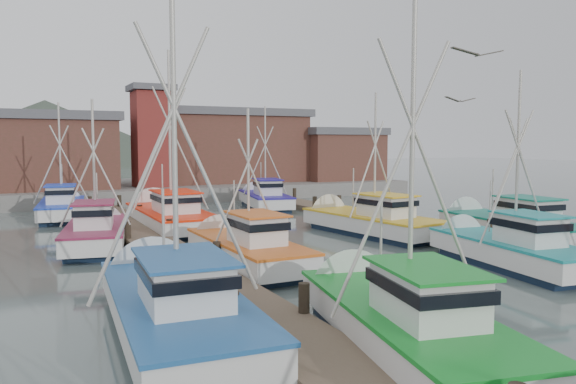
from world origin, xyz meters
name	(u,v)px	position (x,y,z in m)	size (l,w,h in m)	color
ground	(430,285)	(0.00, 0.00, 0.00)	(260.00, 260.00, 0.00)	#4D5C59
dock_left	(199,276)	(-7.00, 4.04, 0.21)	(2.30, 46.00, 1.50)	brown
dock_right	(490,244)	(7.00, 4.04, 0.21)	(2.30, 46.00, 1.50)	brown
quay	(165,189)	(0.00, 37.00, 0.60)	(44.00, 16.00, 1.20)	gray
shed_left	(35,150)	(-11.00, 35.00, 4.34)	(12.72, 8.48, 6.20)	brown
shed_center	(225,145)	(6.00, 37.00, 4.69)	(14.84, 9.54, 6.90)	brown
shed_right	(338,153)	(17.00, 34.00, 3.84)	(8.48, 6.36, 5.20)	brown
lookout_tower	(152,135)	(-2.00, 33.00, 5.55)	(3.60, 3.60, 8.50)	maroon
distant_hills	(11,165)	(-12.76, 122.59, 0.00)	(175.00, 140.00, 42.00)	#3C453A
boat_4	(396,318)	(-4.64, -4.18, 0.68)	(4.35, 9.04, 9.68)	#101F36
boat_5	(503,249)	(4.70, 1.13, 0.68)	(3.56, 8.45, 8.30)	#101F36
boat_6	(172,303)	(-9.18, -0.55, 0.69)	(4.30, 9.72, 10.56)	#101F36
boat_8	(243,249)	(-4.63, 5.83, 0.67)	(2.82, 8.23, 6.86)	#101F36
boat_9	(365,221)	(4.23, 10.21, 0.68)	(3.97, 9.55, 8.32)	#101F36
boat_10	(97,232)	(-9.29, 12.79, 0.68)	(4.06, 8.63, 7.55)	#101F36
boat_11	(505,225)	(9.88, 5.80, 0.68)	(3.65, 9.24, 8.41)	#101F36
boat_12	(168,216)	(-4.78, 17.15, 0.69)	(4.43, 10.35, 11.01)	#101F36
boat_13	(264,199)	(4.33, 24.00, 0.68)	(4.32, 8.99, 8.32)	#101F36
boat_14	(62,207)	(-9.90, 24.51, 0.68)	(3.64, 8.84, 8.17)	#101F36
gull_near	(477,53)	(-2.36, -4.28, 7.11)	(1.55, 0.65, 0.24)	gray
gull_far	(460,100)	(2.69, 1.62, 6.53)	(1.55, 0.62, 0.24)	gray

